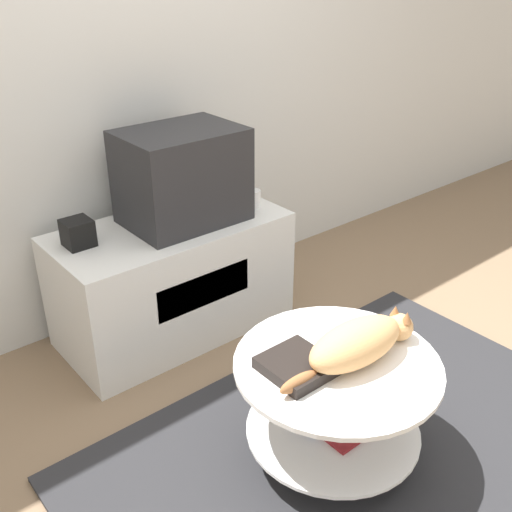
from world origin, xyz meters
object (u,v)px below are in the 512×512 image
object	(u,v)px
speaker	(78,233)
dvd_box	(297,366)
cat	(359,343)
tv	(182,176)

from	to	relation	value
speaker	dvd_box	bearing A→B (deg)	-77.61
cat	speaker	bearing A→B (deg)	112.66
tv	dvd_box	world-z (taller)	tv
speaker	cat	size ratio (longest dim) A/B	0.20
speaker	dvd_box	distance (m)	1.12
tv	dvd_box	bearing A→B (deg)	-103.72
tv	speaker	xyz separation A→B (m)	(-0.49, 0.06, -0.15)
tv	cat	bearing A→B (deg)	-92.83
cat	tv	bearing A→B (deg)	89.56
cat	dvd_box	bearing A→B (deg)	158.10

